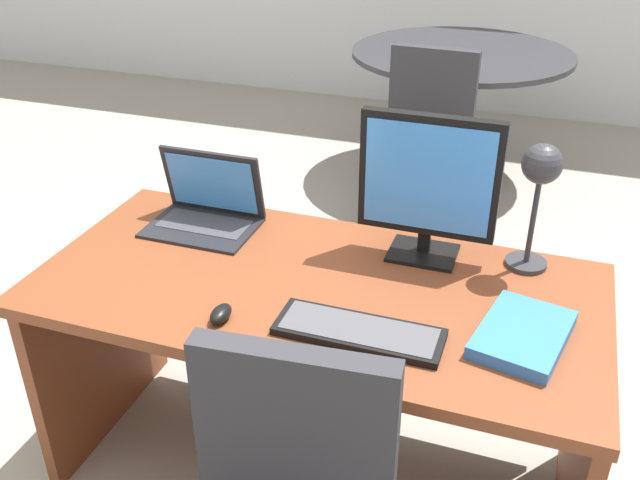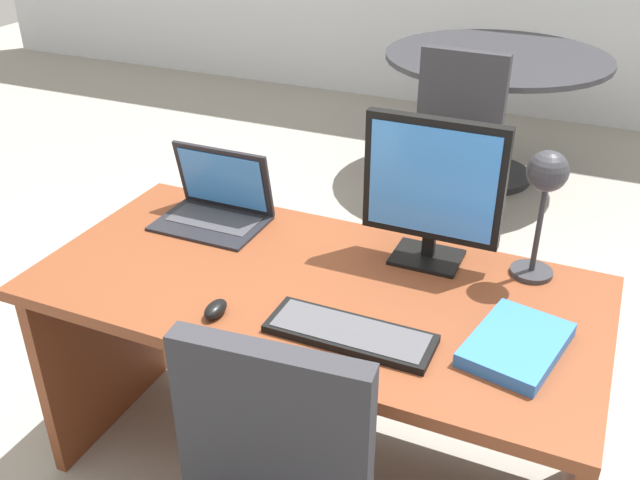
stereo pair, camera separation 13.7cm
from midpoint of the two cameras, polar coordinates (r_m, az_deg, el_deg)
name	(u,v)px [view 2 (the right image)]	position (r m, az deg, el deg)	size (l,w,h in m)	color
ground	(437,259)	(3.59, 10.56, -1.57)	(12.00, 12.00, 0.00)	gray
desk	(321,336)	(2.14, 1.96, -7.83)	(1.59, 0.77, 0.74)	brown
monitor	(433,186)	(2.01, 11.07, 4.32)	(0.40, 0.16, 0.44)	black
laptop	(218,198)	(2.30, -6.59, 3.37)	(0.34, 0.25, 0.24)	black
keyboard	(350,333)	(1.77, 4.69, -7.60)	(0.42, 0.15, 0.02)	black
mouse	(216,309)	(1.85, -6.36, -5.64)	(0.05, 0.08, 0.04)	black
desk_lamp	(545,188)	(1.98, 19.67, 3.93)	(0.12, 0.14, 0.39)	#2D2D33
book	(516,344)	(1.80, 17.76, -8.11)	(0.25, 0.32, 0.04)	blue
meeting_table	(494,86)	(4.36, 14.83, 11.97)	(1.29, 1.29, 0.77)	black
meeting_chair_near	(447,171)	(3.61, 11.31, 5.51)	(0.56, 0.56, 0.96)	black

